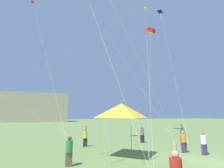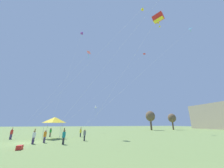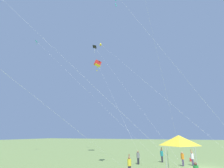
{
  "view_description": "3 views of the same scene",
  "coord_description": "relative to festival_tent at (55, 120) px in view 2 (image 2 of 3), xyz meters",
  "views": [
    {
      "loc": [
        -8.7,
        -8.59,
        2.66
      ],
      "look_at": [
        -1.52,
        12.32,
        6.61
      ],
      "focal_mm": 28.0,
      "sensor_mm": 36.0,
      "label": 1
    },
    {
      "loc": [
        19.71,
        6.15,
        2.33
      ],
      "look_at": [
        -1.57,
        11.84,
        9.37
      ],
      "focal_mm": 20.0,
      "sensor_mm": 36.0,
      "label": 2
    },
    {
      "loc": [
        -22.84,
        2.3,
        3.53
      ],
      "look_at": [
        -3.79,
        9.37,
        9.38
      ],
      "focal_mm": 28.0,
      "sensor_mm": 36.0,
      "label": 3
    }
  ],
  "objects": [
    {
      "name": "person_green_shirt",
      "position": [
        -3.45,
        -0.99,
        -2.12
      ],
      "size": [
        0.37,
        0.37,
        1.55
      ],
      "rotation": [
        0.0,
        0.0,
        3.9
      ],
      "color": "brown",
      "rests_on": "ground"
    },
    {
      "name": "tree_near_right",
      "position": [
        -21.18,
        41.48,
        1.58
      ],
      "size": [
        3.16,
        3.16,
        6.38
      ],
      "color": "brown",
      "rests_on": "ground"
    },
    {
      "name": "festival_tent",
      "position": [
        0.0,
        0.0,
        0.0
      ],
      "size": [
        2.75,
        2.75,
        3.44
      ],
      "color": "#B7B7BC",
      "rests_on": "ground"
    },
    {
      "name": "person_grey_shirt",
      "position": [
        4.16,
        4.93,
        -2.12
      ],
      "size": [
        0.36,
        0.36,
        1.54
      ],
      "rotation": [
        0.0,
        0.0,
        6.02
      ],
      "color": "#282833",
      "rests_on": "ground"
    },
    {
      "name": "kite_red_box_2",
      "position": [
        11.49,
        14.25,
        14.49
      ],
      "size": [
        7.92,
        10.87,
        18.15
      ],
      "color": "silver",
      "rests_on": "ground"
    },
    {
      "name": "person_red_shirt",
      "position": [
        -0.75,
        -6.22,
        -2.07
      ],
      "size": [
        0.37,
        0.37,
        1.82
      ],
      "rotation": [
        0.0,
        0.0,
        6.15
      ],
      "color": "#473860",
      "rests_on": "ground"
    },
    {
      "name": "kite_pink_delta_0",
      "position": [
        -3.21,
        5.1,
        15.75
      ],
      "size": [
        2.5,
        11.89,
        19.28
      ],
      "color": "silver",
      "rests_on": "ground"
    },
    {
      "name": "kite_white_diamond_1",
      "position": [
        -13.3,
        8.68,
        4.29
      ],
      "size": [
        12.28,
        4.91,
        7.72
      ],
      "color": "silver",
      "rests_on": "ground"
    },
    {
      "name": "person_orange_shirt",
      "position": [
        4.76,
        -0.17,
        -2.12
      ],
      "size": [
        0.36,
        0.36,
        1.53
      ],
      "rotation": [
        0.0,
        0.0,
        3.36
      ],
      "color": "#473860",
      "rests_on": "ground"
    },
    {
      "name": "person_white_shirt",
      "position": [
        5.51,
        -1.26,
        -2.1
      ],
      "size": [
        0.36,
        0.36,
        1.76
      ],
      "rotation": [
        0.0,
        0.0,
        0.8
      ],
      "color": "#473860",
      "rests_on": "ground"
    },
    {
      "name": "tree_far_centre",
      "position": [
        -20.55,
        31.12,
        2.11
      ],
      "size": [
        3.53,
        3.53,
        7.13
      ],
      "color": "brown",
      "rests_on": "ground"
    },
    {
      "name": "person_teal_shirt",
      "position": [
        6.83,
        2.34,
        -2.05
      ],
      "size": [
        0.38,
        0.38,
        1.85
      ],
      "rotation": [
        0.0,
        0.0,
        4.15
      ],
      "color": "#282833",
      "rests_on": "ground"
    },
    {
      "name": "kite_cyan_delta_7",
      "position": [
        6.68,
        25.66,
        18.83
      ],
      "size": [
        0.83,
        24.19,
        22.64
      ],
      "color": "silver",
      "rests_on": "ground"
    },
    {
      "name": "person_yellow_shirt",
      "position": [
        -1.57,
        4.52,
        -2.11
      ],
      "size": [
        0.36,
        0.36,
        1.74
      ],
      "rotation": [
        0.0,
        0.0,
        6.16
      ],
      "color": "#282833",
      "rests_on": "ground"
    },
    {
      "name": "cooler_box",
      "position": [
        9.15,
        -1.3,
        -2.75
      ],
      "size": [
        0.63,
        0.42,
        0.39
      ],
      "primitive_type": "cube",
      "color": "red",
      "rests_on": "ground"
    },
    {
      "name": "kite_yellow_diamond_4",
      "position": [
        9.68,
        12.73,
        17.68
      ],
      "size": [
        11.24,
        18.87,
        21.13
      ],
      "color": "silver",
      "rests_on": "ground"
    },
    {
      "name": "ground_plane",
      "position": [
        4.24,
        -2.39,
        -2.95
      ],
      "size": [
        220.0,
        220.0,
        0.0
      ],
      "primitive_type": "plane",
      "color": "olive"
    },
    {
      "name": "kite_red_delta_3",
      "position": [
        -9.22,
        23.58,
        21.58
      ],
      "size": [
        6.41,
        25.48,
        25.26
      ],
      "color": "silver",
      "rests_on": "ground"
    },
    {
      "name": "kite_purple_diamond_6",
      "position": [
        -6.54,
        3.15,
        24.05
      ],
      "size": [
        11.82,
        3.98,
        27.64
      ],
      "color": "silver",
      "rests_on": "ground"
    }
  ]
}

